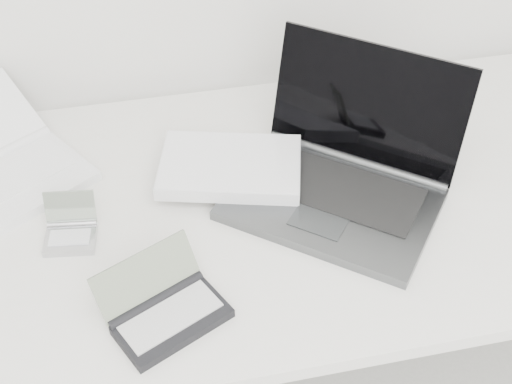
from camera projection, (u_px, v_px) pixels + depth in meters
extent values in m
cube|color=white|center=(266.00, 204.00, 1.44)|extent=(1.60, 0.80, 0.03)
cylinder|color=silver|center=(492.00, 177.00, 2.05)|extent=(0.04, 0.04, 0.70)
cube|color=#505355|center=(331.00, 204.00, 1.40)|extent=(0.48, 0.46, 0.02)
cube|color=black|center=(339.00, 188.00, 1.42)|extent=(0.35, 0.32, 0.00)
cube|color=black|center=(368.00, 105.00, 1.42)|extent=(0.35, 0.30, 0.24)
cylinder|color=#505355|center=(356.00, 161.00, 1.48)|extent=(0.32, 0.26, 0.02)
cube|color=#36393B|center=(318.00, 221.00, 1.35)|extent=(0.12, 0.12, 0.00)
cube|color=silver|center=(230.00, 167.00, 1.44)|extent=(0.32, 0.26, 0.03)
cube|color=white|center=(230.00, 161.00, 1.43)|extent=(0.32, 0.25, 0.00)
cube|color=white|center=(15.00, 186.00, 1.44)|extent=(0.35, 0.32, 0.02)
cube|color=silver|center=(9.00, 177.00, 1.44)|extent=(0.28, 0.23, 0.00)
cube|color=#B5B5B9|center=(71.00, 240.00, 1.33)|extent=(0.10, 0.08, 0.01)
cube|color=#B8B9BD|center=(70.00, 237.00, 1.33)|extent=(0.08, 0.05, 0.00)
cube|color=#9AA89B|center=(70.00, 207.00, 1.34)|extent=(0.10, 0.04, 0.06)
cylinder|color=#B5B5B9|center=(72.00, 224.00, 1.35)|extent=(0.09, 0.03, 0.01)
cube|color=black|center=(173.00, 322.00, 1.19)|extent=(0.21, 0.17, 0.02)
cube|color=#A8A8A8|center=(171.00, 316.00, 1.19)|extent=(0.18, 0.13, 0.00)
cube|color=gray|center=(146.00, 277.00, 1.20)|extent=(0.19, 0.13, 0.08)
cylinder|color=black|center=(157.00, 300.00, 1.21)|extent=(0.17, 0.10, 0.02)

